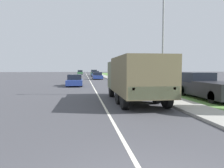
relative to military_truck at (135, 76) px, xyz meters
The scene contains 13 objects.
ground_plane 29.74m from the military_truck, 94.03° to the left, with size 180.00×180.00×0.00m, color #424247.
lane_centre_stripe 29.74m from the military_truck, 94.03° to the left, with size 0.12×120.00×0.00m.
sidewalk_right 29.76m from the military_truck, 85.34° to the left, with size 1.80×120.00×0.12m.
grass_strip_right 30.44m from the military_truck, 77.05° to the left, with size 7.00×120.00×0.02m.
military_truck is the anchor object (origin of this frame).
car_nearest_ahead 13.92m from the military_truck, 107.80° to the left, with size 1.84×4.63×1.38m.
car_second_ahead 29.25m from the military_truck, 90.92° to the left, with size 1.86×4.79×1.39m.
car_third_ahead 40.73m from the military_truck, 90.30° to the left, with size 1.88×4.58×1.49m.
car_fourth_ahead 49.23m from the military_truck, 90.16° to the left, with size 1.81×4.06×1.73m.
car_farthest_ahead 65.51m from the military_truck, 93.73° to the left, with size 1.90×4.80×1.51m.
pickup_truck 5.37m from the military_truck, ahead, with size 2.01×5.78×1.78m.
lamp_post 4.59m from the military_truck, 44.06° to the left, with size 1.69×0.24×7.71m.
utility_box 5.05m from the military_truck, 32.90° to the left, with size 0.55×0.45×0.70m.
Camera 1 is at (-1.14, -2.93, 2.10)m, focal length 35.00 mm.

